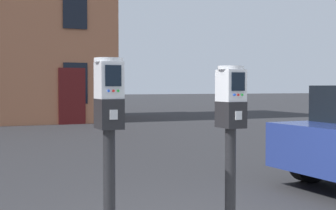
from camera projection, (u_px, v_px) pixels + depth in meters
parking_meter_near_kerb at (109, 120)px, 3.59m from camera, size 0.22×0.25×1.47m
parking_meter_twin_adjacent at (231, 120)px, 4.01m from camera, size 0.22×0.25×1.43m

